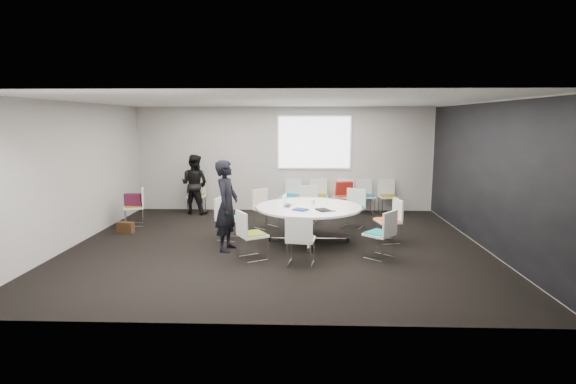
{
  "coord_description": "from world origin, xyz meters",
  "views": [
    {
      "loc": [
        0.5,
        -8.6,
        2.46
      ],
      "look_at": [
        0.2,
        0.4,
        1.0
      ],
      "focal_mm": 28.0,
      "sensor_mm": 36.0,
      "label": 1
    }
  ],
  "objects_px": {
    "chair_ring_h": "(380,243)",
    "laptop": "(290,205)",
    "chair_back_b": "(319,202)",
    "chair_back_d": "(365,203)",
    "chair_ring_d": "(266,216)",
    "chair_spare_left": "(135,214)",
    "chair_ring_e": "(229,226)",
    "chair_back_a": "(291,202)",
    "chair_ring_f": "(252,244)",
    "chair_back_e": "(388,203)",
    "chair_back_c": "(343,203)",
    "cup": "(313,202)",
    "maroon_bag": "(133,200)",
    "chair_person_back": "(197,202)",
    "chair_ring_a": "(388,229)",
    "person_back": "(195,184)",
    "person_main": "(227,206)",
    "chair_ring_g": "(301,249)",
    "chair_ring_b": "(353,216)",
    "brown_bag": "(125,227)",
    "conference_table": "(309,216)",
    "chair_ring_c": "(306,212)"
  },
  "relations": [
    {
      "from": "chair_ring_d",
      "to": "maroon_bag",
      "type": "relative_size",
      "value": 2.2
    },
    {
      "from": "chair_ring_e",
      "to": "chair_spare_left",
      "type": "distance_m",
      "value": 2.65
    },
    {
      "from": "chair_ring_f",
      "to": "chair_back_d",
      "type": "distance_m",
      "value": 4.83
    },
    {
      "from": "person_main",
      "to": "chair_ring_d",
      "type": "bearing_deg",
      "value": -8.48
    },
    {
      "from": "chair_back_e",
      "to": "chair_person_back",
      "type": "height_order",
      "value": "same"
    },
    {
      "from": "chair_back_b",
      "to": "chair_back_d",
      "type": "distance_m",
      "value": 1.23
    },
    {
      "from": "chair_back_d",
      "to": "chair_back_e",
      "type": "bearing_deg",
      "value": 171.83
    },
    {
      "from": "chair_ring_h",
      "to": "chair_back_d",
      "type": "distance_m",
      "value": 3.97
    },
    {
      "from": "chair_ring_a",
      "to": "maroon_bag",
      "type": "xyz_separation_m",
      "value": [
        -5.65,
        1.26,
        0.34
      ]
    },
    {
      "from": "chair_back_b",
      "to": "chair_back_d",
      "type": "xyz_separation_m",
      "value": [
        1.23,
        -0.0,
        0.0
      ]
    },
    {
      "from": "chair_ring_e",
      "to": "chair_back_e",
      "type": "height_order",
      "value": "same"
    },
    {
      "from": "chair_ring_f",
      "to": "chair_back_e",
      "type": "distance_m",
      "value": 5.17
    },
    {
      "from": "chair_back_e",
      "to": "cup",
      "type": "relative_size",
      "value": 9.78
    },
    {
      "from": "chair_ring_d",
      "to": "chair_back_c",
      "type": "height_order",
      "value": "same"
    },
    {
      "from": "laptop",
      "to": "chair_ring_d",
      "type": "bearing_deg",
      "value": 30.49
    },
    {
      "from": "chair_back_b",
      "to": "chair_person_back",
      "type": "relative_size",
      "value": 1.0
    },
    {
      "from": "chair_ring_g",
      "to": "chair_back_d",
      "type": "relative_size",
      "value": 1.0
    },
    {
      "from": "person_main",
      "to": "laptop",
      "type": "distance_m",
      "value": 1.34
    },
    {
      "from": "chair_ring_e",
      "to": "laptop",
      "type": "height_order",
      "value": "chair_ring_e"
    },
    {
      "from": "laptop",
      "to": "maroon_bag",
      "type": "bearing_deg",
      "value": 74.52
    },
    {
      "from": "chair_ring_d",
      "to": "chair_spare_left",
      "type": "distance_m",
      "value": 3.08
    },
    {
      "from": "cup",
      "to": "chair_ring_b",
      "type": "bearing_deg",
      "value": 46.66
    },
    {
      "from": "laptop",
      "to": "chair_ring_b",
      "type": "bearing_deg",
      "value": -46.43
    },
    {
      "from": "chair_back_e",
      "to": "person_main",
      "type": "bearing_deg",
      "value": 38.77
    },
    {
      "from": "chair_ring_c",
      "to": "chair_person_back",
      "type": "xyz_separation_m",
      "value": [
        -2.93,
        1.17,
        0.0
      ]
    },
    {
      "from": "chair_ring_d",
      "to": "laptop",
      "type": "distance_m",
      "value": 1.34
    },
    {
      "from": "chair_ring_g",
      "to": "chair_ring_h",
      "type": "bearing_deg",
      "value": 25.65
    },
    {
      "from": "chair_ring_a",
      "to": "chair_back_e",
      "type": "bearing_deg",
      "value": -22.46
    },
    {
      "from": "chair_spare_left",
      "to": "maroon_bag",
      "type": "relative_size",
      "value": 2.2
    },
    {
      "from": "chair_back_a",
      "to": "chair_ring_c",
      "type": "bearing_deg",
      "value": 128.67
    },
    {
      "from": "chair_back_d",
      "to": "chair_ring_g",
      "type": "bearing_deg",
      "value": 60.76
    },
    {
      "from": "chair_ring_d",
      "to": "chair_ring_g",
      "type": "distance_m",
      "value": 2.75
    },
    {
      "from": "chair_back_a",
      "to": "cup",
      "type": "xyz_separation_m",
      "value": [
        0.53,
        -2.66,
        0.5
      ]
    },
    {
      "from": "person_back",
      "to": "person_main",
      "type": "bearing_deg",
      "value": 129.83
    },
    {
      "from": "chair_ring_f",
      "to": "maroon_bag",
      "type": "distance_m",
      "value": 3.92
    },
    {
      "from": "chair_back_e",
      "to": "chair_ring_g",
      "type": "bearing_deg",
      "value": 57.47
    },
    {
      "from": "conference_table",
      "to": "person_back",
      "type": "relative_size",
      "value": 1.35
    },
    {
      "from": "person_back",
      "to": "brown_bag",
      "type": "bearing_deg",
      "value": 80.42
    },
    {
      "from": "chair_ring_c",
      "to": "chair_ring_e",
      "type": "height_order",
      "value": "same"
    },
    {
      "from": "chair_ring_d",
      "to": "chair_spare_left",
      "type": "height_order",
      "value": "same"
    },
    {
      "from": "chair_ring_f",
      "to": "person_main",
      "type": "relative_size",
      "value": 0.51
    },
    {
      "from": "chair_ring_e",
      "to": "maroon_bag",
      "type": "bearing_deg",
      "value": -103.26
    },
    {
      "from": "chair_spare_left",
      "to": "cup",
      "type": "xyz_separation_m",
      "value": [
        4.13,
        -1.02,
        0.5
      ]
    },
    {
      "from": "chair_back_e",
      "to": "chair_spare_left",
      "type": "height_order",
      "value": "same"
    },
    {
      "from": "chair_ring_h",
      "to": "laptop",
      "type": "xyz_separation_m",
      "value": [
        -1.64,
        1.09,
        0.47
      ]
    },
    {
      "from": "chair_ring_h",
      "to": "laptop",
      "type": "distance_m",
      "value": 2.02
    },
    {
      "from": "chair_ring_e",
      "to": "chair_ring_h",
      "type": "relative_size",
      "value": 1.0
    },
    {
      "from": "chair_ring_h",
      "to": "chair_back_a",
      "type": "bearing_deg",
      "value": 63.51
    },
    {
      "from": "chair_ring_h",
      "to": "chair_spare_left",
      "type": "relative_size",
      "value": 1.0
    },
    {
      "from": "chair_back_a",
      "to": "chair_back_b",
      "type": "height_order",
      "value": "same"
    }
  ]
}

